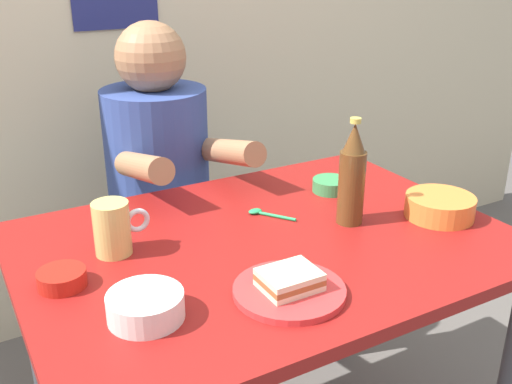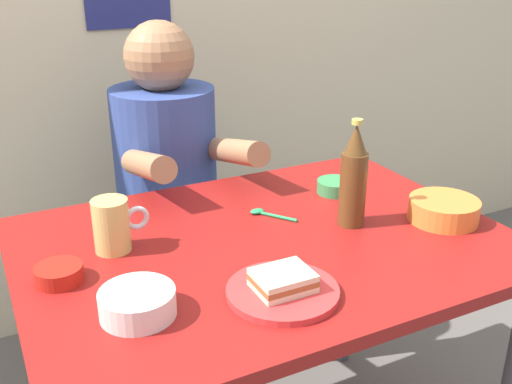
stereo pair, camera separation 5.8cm
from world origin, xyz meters
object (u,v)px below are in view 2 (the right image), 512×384
object	(u,v)px
sandwich	(283,280)
beer_mug	(113,225)
stool	(172,269)
rice_bowl_white	(137,302)
beer_bottle	(354,178)
person_seated	(166,154)
dining_table	(266,275)
plate_orange	(283,291)

from	to	relation	value
sandwich	beer_mug	bearing A→B (deg)	126.43
stool	rice_bowl_white	bearing A→B (deg)	-111.95
beer_mug	beer_bottle	xyz separation A→B (m)	(0.55, -0.13, 0.06)
person_seated	sandwich	distance (m)	0.84
dining_table	stool	xyz separation A→B (m)	(-0.03, 0.63, -0.30)
stool	person_seated	world-z (taller)	person_seated
sandwich	beer_bottle	bearing A→B (deg)	33.95
plate_orange	sandwich	world-z (taller)	sandwich
stool	beer_mug	xyz separation A→B (m)	(-0.29, -0.52, 0.45)
person_seated	beer_bottle	world-z (taller)	person_seated
dining_table	person_seated	xyz separation A→B (m)	(-0.03, 0.62, 0.12)
dining_table	beer_mug	size ratio (longest dim) A/B	8.73
person_seated	beer_mug	bearing A→B (deg)	-119.91
plate_orange	rice_bowl_white	xyz separation A→B (m)	(-0.27, 0.06, 0.02)
stool	dining_table	bearing A→B (deg)	-87.46
beer_mug	rice_bowl_white	distance (m)	0.27
stool	plate_orange	xyz separation A→B (m)	(-0.05, -0.85, 0.40)
plate_orange	rice_bowl_white	bearing A→B (deg)	167.60
beer_mug	rice_bowl_white	world-z (taller)	beer_mug
rice_bowl_white	beer_bottle	bearing A→B (deg)	14.22
dining_table	rice_bowl_white	distance (m)	0.40
plate_orange	beer_mug	bearing A→B (deg)	126.43
beer_bottle	rice_bowl_white	size ratio (longest dim) A/B	1.87
person_seated	beer_mug	size ratio (longest dim) A/B	5.71
plate_orange	beer_mug	xyz separation A→B (m)	(-0.24, 0.33, 0.05)
beer_mug	sandwich	bearing A→B (deg)	-53.57
stool	rice_bowl_white	xyz separation A→B (m)	(-0.32, -0.79, 0.42)
beer_mug	dining_table	bearing A→B (deg)	-18.47
dining_table	beer_bottle	bearing A→B (deg)	-4.57
stool	rice_bowl_white	distance (m)	0.95
dining_table	beer_mug	distance (m)	0.37
beer_bottle	person_seated	bearing A→B (deg)	111.53
person_seated	dining_table	bearing A→B (deg)	-87.41
dining_table	rice_bowl_white	xyz separation A→B (m)	(-0.35, -0.16, 0.12)
stool	beer_bottle	size ratio (longest dim) A/B	1.72
plate_orange	sandwich	xyz separation A→B (m)	(0.00, 0.00, 0.02)
stool	sandwich	xyz separation A→B (m)	(-0.05, -0.85, 0.42)
plate_orange	rice_bowl_white	distance (m)	0.28
sandwich	rice_bowl_white	xyz separation A→B (m)	(-0.27, 0.06, -0.00)
beer_bottle	rice_bowl_white	world-z (taller)	beer_bottle
plate_orange	beer_bottle	xyz separation A→B (m)	(0.30, 0.20, 0.11)
dining_table	beer_bottle	size ratio (longest dim) A/B	4.20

